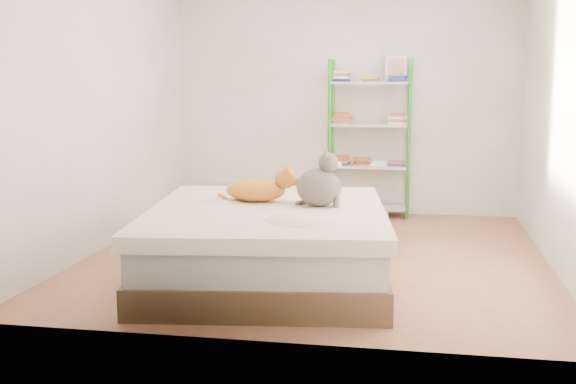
% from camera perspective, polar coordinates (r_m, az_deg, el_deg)
% --- Properties ---
extents(room, '(3.81, 4.21, 2.61)m').
position_cam_1_polar(room, '(6.02, 2.43, 7.12)').
color(room, '#B77452').
rests_on(room, ground).
extents(bed, '(1.98, 2.35, 0.55)m').
position_cam_1_polar(bed, '(5.39, -1.62, -4.09)').
color(bed, brown).
rests_on(bed, ground).
extents(orange_cat, '(0.56, 0.31, 0.22)m').
position_cam_1_polar(orange_cat, '(5.59, -2.58, 0.38)').
color(orange_cat, orange).
rests_on(orange_cat, bed).
extents(grey_cat, '(0.38, 0.32, 0.41)m').
position_cam_1_polar(grey_cat, '(5.37, 2.46, 1.04)').
color(grey_cat, slate).
rests_on(grey_cat, bed).
extents(shelf_unit, '(0.88, 0.36, 1.74)m').
position_cam_1_polar(shelf_unit, '(7.88, 6.51, 4.30)').
color(shelf_unit, green).
rests_on(shelf_unit, ground).
extents(cardboard_box, '(0.53, 0.53, 0.36)m').
position_cam_1_polar(cardboard_box, '(6.71, 5.62, -2.57)').
color(cardboard_box, '#997D54').
rests_on(cardboard_box, ground).
extents(white_bin, '(0.34, 0.30, 0.37)m').
position_cam_1_polar(white_bin, '(8.19, -4.74, -0.28)').
color(white_bin, silver).
rests_on(white_bin, ground).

